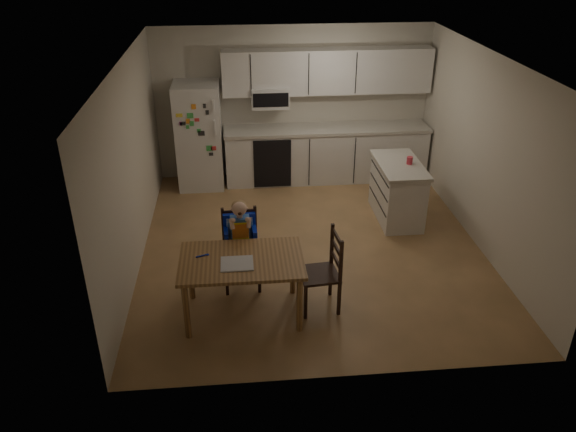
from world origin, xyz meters
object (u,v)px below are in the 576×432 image
(kitchen_island, at_px, (397,191))
(chair_booster, at_px, (240,234))
(dining_table, at_px, (242,267))
(refrigerator, at_px, (199,136))
(chair_side, at_px, (327,266))
(red_cup, at_px, (410,160))

(kitchen_island, distance_m, chair_booster, 2.75)
(dining_table, relative_size, chair_booster, 1.19)
(refrigerator, relative_size, chair_side, 1.79)
(kitchen_island, relative_size, chair_booster, 1.04)
(chair_booster, xyz_separation_m, chair_side, (0.95, -0.56, -0.14))
(refrigerator, distance_m, chair_booster, 3.01)
(refrigerator, xyz_separation_m, chair_side, (1.54, -3.51, -0.31))
(red_cup, bearing_deg, chair_side, -126.25)
(refrigerator, xyz_separation_m, chair_booster, (0.60, -2.95, -0.17))
(red_cup, height_order, dining_table, red_cup)
(dining_table, xyz_separation_m, chair_booster, (-0.00, 0.62, 0.06))
(refrigerator, xyz_separation_m, red_cup, (3.03, -1.49, 0.06))
(chair_booster, bearing_deg, chair_side, -33.23)
(refrigerator, relative_size, red_cup, 16.04)
(refrigerator, relative_size, dining_table, 1.28)
(refrigerator, height_order, red_cup, refrigerator)
(refrigerator, bearing_deg, chair_booster, -78.55)
(refrigerator, height_order, dining_table, refrigerator)
(kitchen_island, bearing_deg, refrigerator, 153.32)
(refrigerator, bearing_deg, red_cup, -26.16)
(kitchen_island, xyz_separation_m, chair_booster, (-2.30, -1.49, 0.24))
(dining_table, height_order, chair_side, chair_side)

